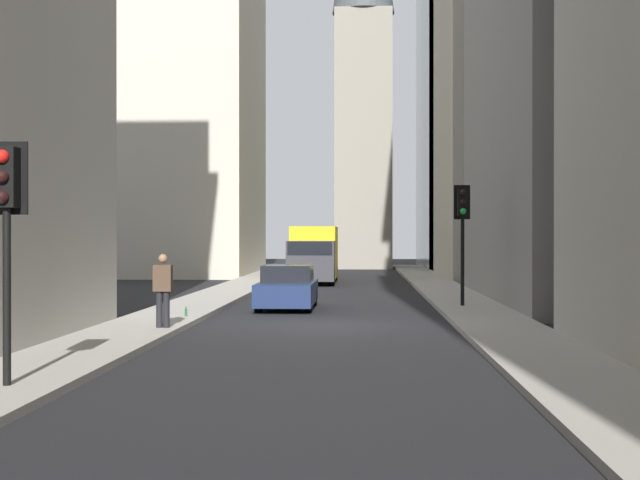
% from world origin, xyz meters
% --- Properties ---
extents(ground_plane, '(135.00, 135.00, 0.00)m').
position_xyz_m(ground_plane, '(0.00, 0.00, 0.00)').
color(ground_plane, black).
extents(sidewalk_right, '(90.00, 2.20, 0.14)m').
position_xyz_m(sidewalk_right, '(0.00, 4.50, 0.07)').
color(sidewalk_right, '#A8A399').
rests_on(sidewalk_right, ground_plane).
extents(sidewalk_left, '(90.00, 2.20, 0.14)m').
position_xyz_m(sidewalk_left, '(0.00, -4.50, 0.07)').
color(sidewalk_left, '#A8A399').
rests_on(sidewalk_left, ground_plane).
extents(building_left_far, '(15.47, 10.50, 31.01)m').
position_xyz_m(building_left_far, '(28.99, -10.59, 15.52)').
color(building_left_far, beige).
rests_on(building_left_far, ground_plane).
extents(building_right_far, '(12.94, 10.50, 26.48)m').
position_xyz_m(building_right_far, '(30.24, 10.59, 13.25)').
color(building_right_far, beige).
rests_on(building_right_far, ground_plane).
extents(church_spire, '(4.56, 4.56, 34.40)m').
position_xyz_m(church_spire, '(41.11, -1.12, 18.02)').
color(church_spire, gray).
rests_on(church_spire, ground_plane).
extents(delivery_truck, '(6.46, 2.25, 2.84)m').
position_xyz_m(delivery_truck, '(20.69, 1.40, 1.46)').
color(delivery_truck, yellow).
rests_on(delivery_truck, ground_plane).
extents(sedan_navy, '(4.30, 1.78, 1.42)m').
position_xyz_m(sedan_navy, '(5.42, 1.40, 0.66)').
color(sedan_navy, navy).
rests_on(sedan_navy, ground_plane).
extents(traffic_light_foreground, '(0.43, 0.52, 3.64)m').
position_xyz_m(traffic_light_foreground, '(-10.07, 4.25, 2.81)').
color(traffic_light_foreground, black).
rests_on(traffic_light_foreground, sidewalk_right).
extents(traffic_light_midblock, '(0.43, 0.52, 3.86)m').
position_xyz_m(traffic_light_midblock, '(5.20, -4.24, 2.98)').
color(traffic_light_midblock, black).
rests_on(traffic_light_midblock, sidewalk_left).
extents(pedestrian, '(0.26, 0.44, 1.78)m').
position_xyz_m(pedestrian, '(-1.90, 3.80, 1.12)').
color(pedestrian, black).
rests_on(pedestrian, sidewalk_right).
extents(discarded_bottle, '(0.07, 0.07, 0.27)m').
position_xyz_m(discarded_bottle, '(1.06, 3.84, 0.25)').
color(discarded_bottle, '#236033').
rests_on(discarded_bottle, sidewalk_right).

